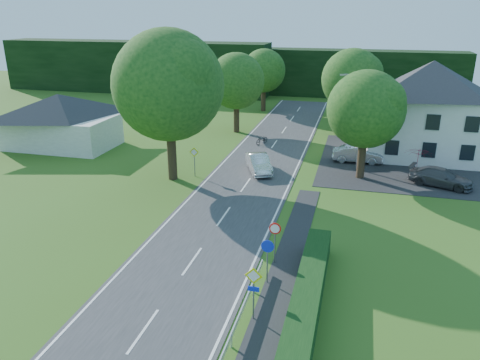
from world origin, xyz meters
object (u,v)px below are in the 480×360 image
(parked_car_silver_a, at_px, (358,154))
(parked_car_silver_b, at_px, (474,158))
(parasol, at_px, (418,161))
(streetlight, at_px, (359,118))
(moving_car, at_px, (259,163))
(motorcycle, at_px, (262,139))
(parked_car_grey, at_px, (441,177))

(parked_car_silver_a, xyz_separation_m, parked_car_silver_b, (9.74, 1.59, -0.08))
(parasol, bearing_deg, streetlight, -176.60)
(parked_car_silver_a, relative_size, parasol, 1.92)
(moving_car, bearing_deg, parked_car_silver_a, 7.28)
(motorcycle, distance_m, parked_car_grey, 17.66)
(parked_car_silver_b, bearing_deg, motorcycle, 83.89)
(moving_car, distance_m, parasol, 13.04)
(streetlight, distance_m, parked_car_silver_a, 4.25)
(motorcycle, xyz_separation_m, parked_car_silver_b, (19.14, -2.02, 0.17))
(motorcycle, height_order, parked_car_grey, parked_car_grey)
(parked_car_silver_a, bearing_deg, parked_car_silver_b, -81.27)
(moving_car, xyz_separation_m, parked_car_grey, (14.19, 0.28, -0.05))
(parked_car_silver_a, height_order, parked_car_silver_b, parked_car_silver_a)
(streetlight, bearing_deg, parked_car_grey, -20.40)
(streetlight, bearing_deg, moving_car, -161.03)
(moving_car, height_order, motorcycle, moving_car)
(streetlight, bearing_deg, parasol, 3.40)
(parked_car_silver_a, distance_m, parked_car_silver_b, 9.87)
(parasol, bearing_deg, parked_car_silver_a, 159.56)
(streetlight, height_order, parked_car_grey, streetlight)
(streetlight, distance_m, parked_car_grey, 7.82)
(motorcycle, distance_m, parasol, 15.20)
(motorcycle, distance_m, parked_car_silver_b, 19.24)
(streetlight, xyz_separation_m, parked_car_silver_b, (9.87, 3.67, -3.78))
(parked_car_grey, height_order, parked_car_silver_b, parked_car_grey)
(moving_car, bearing_deg, motorcycle, 76.43)
(parasol, bearing_deg, motorcycle, 159.15)
(parked_car_silver_b, bearing_deg, parasol, 124.34)
(moving_car, relative_size, parked_car_silver_b, 0.95)
(moving_car, distance_m, parked_car_silver_b, 18.74)
(parked_car_silver_a, bearing_deg, motorcycle, 68.38)
(motorcycle, height_order, parked_car_silver_b, parked_car_silver_b)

